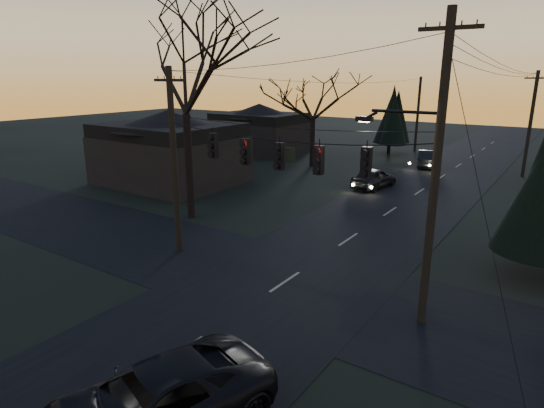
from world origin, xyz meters
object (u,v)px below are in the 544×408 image
Objects in this scene: utility_pole_right at (421,322)px; bare_tree_left at (184,69)px; sedan_oncoming_b at (427,159)px; utility_pole_left at (179,251)px; suv_near at (153,404)px; sedan_oncoming_a at (374,178)px; utility_pole_far_l at (415,151)px; utility_pole_far_r at (522,177)px.

utility_pole_right is 0.83× the size of bare_tree_left.
sedan_oncoming_b is at bearing 105.68° from utility_pole_right.
suv_near is at bearing -47.41° from utility_pole_left.
utility_pole_left is 1.47× the size of suv_near.
bare_tree_left reaches higher than utility_pole_left.
suv_near is 1.30× the size of sedan_oncoming_a.
utility_pole_left is 10.04m from bare_tree_left.
bare_tree_left reaches higher than sedan_oncoming_b.
utility_pole_far_l is at bearing -74.06° from sedan_oncoming_a.
utility_pole_far_l is 1.80× the size of sedan_oncoming_a.
bare_tree_left is 25.70m from sedan_oncoming_b.
utility_pole_left is 1.83× the size of sedan_oncoming_b.
sedan_oncoming_b is (-7.80, -0.23, 0.77)m from utility_pole_far_r.
utility_pole_far_r is at bearing -121.48° from sedan_oncoming_a.
sedan_oncoming_b is at bearing 82.41° from utility_pole_left.
bare_tree_left reaches higher than suv_near.
utility_pole_right is at bearing 84.88° from suv_near.
bare_tree_left is (-3.33, 4.28, 8.46)m from utility_pole_left.
suv_near reaches higher than sedan_oncoming_a.
utility_pole_right is 28.00m from utility_pole_far_r.
utility_pole_far_r is at bearing 67.67° from utility_pole_left.
utility_pole_far_l is (0.00, 36.00, 0.00)m from utility_pole_left.
sedan_oncoming_b is (-7.80, 27.77, 0.77)m from utility_pole_right.
bare_tree_left reaches higher than utility_pole_far_r.
sedan_oncoming_a is at bearing 116.79° from utility_pole_right.
utility_pole_far_r reaches higher than sedan_oncoming_b.
bare_tree_left is 2.60× the size of sedan_oncoming_b.
utility_pole_far_r is at bearing 166.83° from sedan_oncoming_b.
utility_pole_left and utility_pole_far_r have the same top height.
utility_pole_right is 2.25× the size of sedan_oncoming_a.
utility_pole_far_l is 0.66× the size of bare_tree_left.
bare_tree_left is at bearing 163.91° from utility_pole_right.
sedan_oncoming_a is (-5.03, 25.75, -0.04)m from suv_near.
utility_pole_left reaches higher than suv_near.
bare_tree_left reaches higher than sedan_oncoming_a.
bare_tree_left is at bearing 149.25° from suv_near.
utility_pole_far_r is 0.70× the size of bare_tree_left.
utility_pole_left is at bearing 180.00° from utility_pole_right.
utility_pole_far_l is at bearing 145.18° from utility_pole_far_r.
utility_pole_left reaches higher than sedan_oncoming_b.
bare_tree_left is 16.27m from sedan_oncoming_a.
sedan_oncoming_b is at bearing -87.44° from sedan_oncoming_a.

